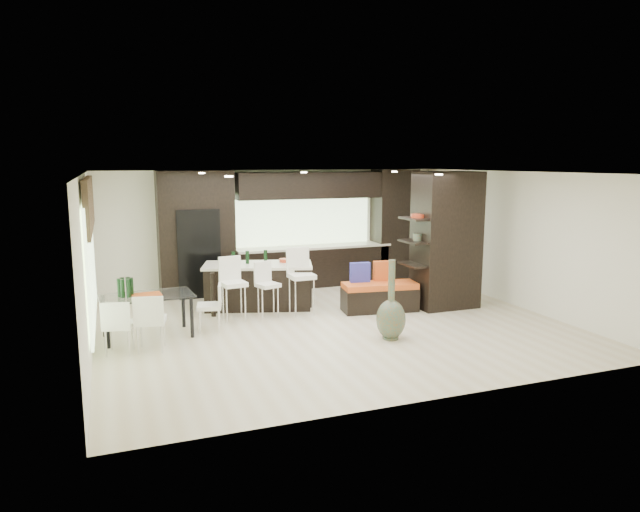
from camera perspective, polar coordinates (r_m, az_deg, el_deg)
name	(u,v)px	position (r m, az deg, el deg)	size (l,w,h in m)	color
ground	(332,324)	(10.33, 1.17, -6.82)	(8.00, 8.00, 0.00)	beige
back_wall	(276,228)	(13.32, -4.37, 2.78)	(8.00, 0.02, 2.70)	white
left_wall	(87,264)	(9.35, -22.23, -0.77)	(0.02, 7.00, 2.70)	white
right_wall	(517,239)	(12.09, 19.12, 1.59)	(0.02, 7.00, 2.70)	white
ceiling	(332,173)	(9.92, 1.23, 8.33)	(8.00, 7.00, 0.02)	white
window_left	(91,262)	(9.55, -21.96, -0.56)	(0.04, 3.20, 1.90)	#B2D199
window_back	(301,219)	(13.44, -1.87, 3.72)	(3.40, 0.04, 1.20)	#B2D199
stone_accent	(89,204)	(9.44, -22.12, 4.84)	(0.08, 3.00, 0.80)	brown
ceiling_spots	(327,174)	(10.15, 0.70, 8.24)	(4.00, 3.00, 0.02)	white
back_cabinetry	(301,229)	(13.16, -1.88, 2.71)	(6.80, 0.68, 2.70)	black
refrigerator	(197,252)	(12.61, -12.18, 0.37)	(0.90, 0.68, 1.90)	black
partition_column	(446,240)	(11.58, 12.50, 1.57)	(1.20, 0.80, 2.70)	black
kitchen_island	(258,286)	(11.44, -6.20, -2.98)	(2.12, 0.91, 0.88)	black
stool_left	(234,295)	(10.56, -8.60, -3.90)	(0.42, 0.42, 0.95)	white
stool_mid	(268,295)	(10.75, -5.22, -3.90)	(0.37, 0.37, 0.84)	white
stool_right	(302,288)	(10.87, -1.86, -3.21)	(0.45, 0.45, 1.02)	white
bench	(380,297)	(11.22, 5.99, -4.08)	(1.46, 0.56, 0.56)	black
floor_vase	(391,300)	(9.40, 7.14, -4.37)	(0.49, 0.49, 1.32)	#4A523B
dining_table	(148,316)	(9.93, -16.85, -5.79)	(1.48, 0.83, 0.71)	white
chair_near	(151,324)	(9.22, -16.57, -6.56)	(0.45, 0.45, 0.83)	white
chair_far	(119,329)	(9.23, -19.45, -6.87)	(0.42, 0.42, 0.78)	white
chair_end	(209,309)	(10.03, -11.00, -5.27)	(0.41, 0.41, 0.75)	white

